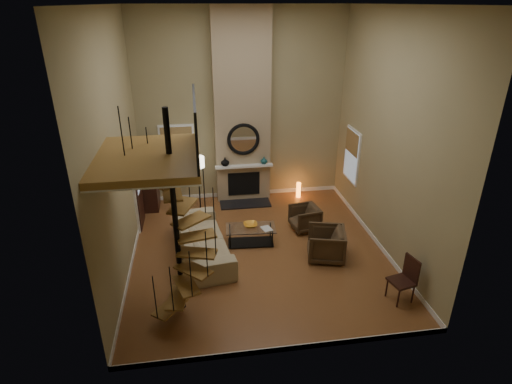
{
  "coord_description": "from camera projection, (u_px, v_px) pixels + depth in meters",
  "views": [
    {
      "loc": [
        -1.33,
        -8.48,
        5.55
      ],
      "look_at": [
        0.0,
        0.4,
        1.4
      ],
      "focal_mm": 29.02,
      "sensor_mm": 36.0,
      "label": 1
    }
  ],
  "objects": [
    {
      "name": "sofa",
      "position": [
        202.0,
        239.0,
        9.86
      ],
      "size": [
        1.43,
        2.84,
        0.79
      ],
      "primitive_type": "imported",
      "rotation": [
        0.0,
        0.0,
        1.71
      ],
      "color": "tan",
      "rests_on": "ground"
    },
    {
      "name": "spiral_stair",
      "position": [
        177.0,
        229.0,
        7.53
      ],
      "size": [
        1.47,
        1.47,
        4.06
      ],
      "color": "black",
      "rests_on": "ground"
    },
    {
      "name": "right_wall",
      "position": [
        389.0,
        137.0,
        9.37
      ],
      "size": [
        0.02,
        6.5,
        5.5
      ],
      "primitive_type": "cube",
      "color": "tan",
      "rests_on": "ground"
    },
    {
      "name": "accent_lamp",
      "position": [
        298.0,
        190.0,
        12.78
      ],
      "size": [
        0.13,
        0.13,
        0.48
      ],
      "primitive_type": "cylinder",
      "color": "orange",
      "rests_on": "ground"
    },
    {
      "name": "loft",
      "position": [
        154.0,
        154.0,
        6.88
      ],
      "size": [
        1.7,
        2.2,
        1.09
      ],
      "color": "olive",
      "rests_on": "left_wall"
    },
    {
      "name": "front_wall",
      "position": [
        293.0,
        212.0,
        6.05
      ],
      "size": [
        6.0,
        0.02,
        5.5
      ],
      "primitive_type": "cube",
      "color": "tan",
      "rests_on": "ground"
    },
    {
      "name": "window_right",
      "position": [
        352.0,
        155.0,
        11.64
      ],
      "size": [
        0.06,
        1.02,
        1.52
      ],
      "color": "white",
      "rests_on": "right_wall"
    },
    {
      "name": "vase_left",
      "position": [
        225.0,
        162.0,
        12.03
      ],
      "size": [
        0.24,
        0.24,
        0.25
      ],
      "primitive_type": "imported",
      "color": "black",
      "rests_on": "mantel"
    },
    {
      "name": "bowl",
      "position": [
        250.0,
        225.0,
        10.27
      ],
      "size": [
        0.35,
        0.35,
        0.09
      ],
      "primitive_type": "imported",
      "color": "orange",
      "rests_on": "coffee_table"
    },
    {
      "name": "mantel",
      "position": [
        244.0,
        166.0,
        12.14
      ],
      "size": [
        1.7,
        0.18,
        0.06
      ],
      "primitive_type": "cube",
      "color": "white",
      "rests_on": "chimney_breast"
    },
    {
      "name": "mirror_disc",
      "position": [
        243.0,
        139.0,
        11.86
      ],
      "size": [
        0.8,
        0.01,
        0.8
      ],
      "primitive_type": "cylinder",
      "rotation": [
        1.57,
        0.0,
        0.0
      ],
      "color": "white",
      "rests_on": "chimney_breast"
    },
    {
      "name": "coffee_table",
      "position": [
        251.0,
        233.0,
        10.32
      ],
      "size": [
        1.27,
        0.7,
        0.46
      ],
      "color": "silver",
      "rests_on": "ground"
    },
    {
      "name": "mirror_frame",
      "position": [
        243.0,
        139.0,
        11.86
      ],
      "size": [
        0.94,
        0.1,
        0.94
      ],
      "primitive_type": "torus",
      "rotation": [
        1.57,
        0.0,
        0.0
      ],
      "color": "black",
      "rests_on": "chimney_breast"
    },
    {
      "name": "armchair_near",
      "position": [
        307.0,
        217.0,
        10.93
      ],
      "size": [
        0.81,
        0.79,
        0.64
      ],
      "primitive_type": "imported",
      "rotation": [
        0.0,
        0.0,
        -1.41
      ],
      "color": "#473320",
      "rests_on": "ground"
    },
    {
      "name": "baseboard_back",
      "position": [
        243.0,
        193.0,
        13.01
      ],
      "size": [
        6.0,
        0.02,
        0.12
      ],
      "primitive_type": "cube",
      "color": "white",
      "rests_on": "ground"
    },
    {
      "name": "vase_right",
      "position": [
        264.0,
        160.0,
        12.2
      ],
      "size": [
        0.2,
        0.2,
        0.21
      ],
      "primitive_type": "imported",
      "color": "#164B4F",
      "rests_on": "mantel"
    },
    {
      "name": "hearth",
      "position": [
        245.0,
        204.0,
        12.42
      ],
      "size": [
        1.5,
        0.6,
        0.04
      ],
      "primitive_type": "cube",
      "color": "black",
      "rests_on": "ground"
    },
    {
      "name": "back_wall",
      "position": [
        241.0,
        108.0,
        11.89
      ],
      "size": [
        6.0,
        0.02,
        5.5
      ],
      "primitive_type": "cube",
      "color": "tan",
      "rests_on": "ground"
    },
    {
      "name": "entry_door",
      "position": [
        138.0,
        189.0,
        10.9
      ],
      "size": [
        0.1,
        1.05,
        2.16
      ],
      "color": "white",
      "rests_on": "ground"
    },
    {
      "name": "ground",
      "position": [
        258.0,
        251.0,
        10.13
      ],
      "size": [
        6.0,
        6.5,
        0.01
      ],
      "primitive_type": "cube",
      "color": "#9B6032",
      "rests_on": "ground"
    },
    {
      "name": "armchair_far",
      "position": [
        329.0,
        244.0,
        9.72
      ],
      "size": [
        1.04,
        1.02,
        0.78
      ],
      "primitive_type": "imported",
      "rotation": [
        0.0,
        0.0,
        -1.82
      ],
      "color": "#473320",
      "rests_on": "ground"
    },
    {
      "name": "ceiling",
      "position": [
        259.0,
        5.0,
        7.82
      ],
      "size": [
        6.0,
        6.5,
        0.01
      ],
      "primitive_type": "cube",
      "color": "silver",
      "rests_on": "back_wall"
    },
    {
      "name": "left_wall",
      "position": [
        116.0,
        150.0,
        8.57
      ],
      "size": [
        0.02,
        6.5,
        5.5
      ],
      "primitive_type": "cube",
      "color": "tan",
      "rests_on": "ground"
    },
    {
      "name": "floor_lamp",
      "position": [
        198.0,
        167.0,
        11.37
      ],
      "size": [
        0.37,
        0.37,
        1.7
      ],
      "color": "black",
      "rests_on": "ground"
    },
    {
      "name": "baseboard_front",
      "position": [
        287.0,
        348.0,
        7.19
      ],
      "size": [
        6.0,
        0.02,
        0.12
      ],
      "primitive_type": "cube",
      "color": "white",
      "rests_on": "ground"
    },
    {
      "name": "chimney_breast",
      "position": [
        242.0,
        110.0,
        11.72
      ],
      "size": [
        1.6,
        0.38,
        5.5
      ],
      "primitive_type": "cube",
      "color": "#9E8767",
      "rests_on": "ground"
    },
    {
      "name": "hutch",
      "position": [
        149.0,
        177.0,
        11.9
      ],
      "size": [
        0.42,
        0.89,
        1.99
      ],
      "primitive_type": "cube",
      "color": "black",
      "rests_on": "ground"
    },
    {
      "name": "book",
      "position": [
        266.0,
        229.0,
        10.15
      ],
      "size": [
        0.3,
        0.35,
        0.03
      ],
      "primitive_type": "imported",
      "rotation": [
        0.0,
        0.0,
        0.29
      ],
      "color": "gray",
      "rests_on": "coffee_table"
    },
    {
      "name": "firebox",
      "position": [
        244.0,
        184.0,
        12.46
      ],
      "size": [
        0.95,
        0.02,
        0.72
      ],
      "primitive_type": "cube",
      "color": "black",
      "rests_on": "chimney_breast"
    },
    {
      "name": "side_chair",
      "position": [
        405.0,
        277.0,
        8.28
      ],
      "size": [
        0.53,
        0.53,
        0.96
      ],
      "color": "black",
      "rests_on": "ground"
    },
    {
      "name": "baseboard_right",
      "position": [
        375.0,
        239.0,
        10.5
      ],
      "size": [
        0.02,
        6.5,
        0.12
      ],
      "primitive_type": "cube",
      "color": "white",
      "rests_on": "ground"
    },
    {
      "name": "baseboard_left",
      "position": [
        133.0,
        259.0,
        9.7
      ],
      "size": [
        0.02,
        6.5,
        0.12
      ],
      "primitive_type": "cube",
      "color": "white",
      "rests_on": "ground"
    },
    {
      "name": "window_back",
      "position": [
        178.0,
        149.0,
        12.08
      ],
      "size": [
        1.02,
        0.06,
        1.52
      ],
      "color": "white",
      "rests_on": "back_wall"
    }
  ]
}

